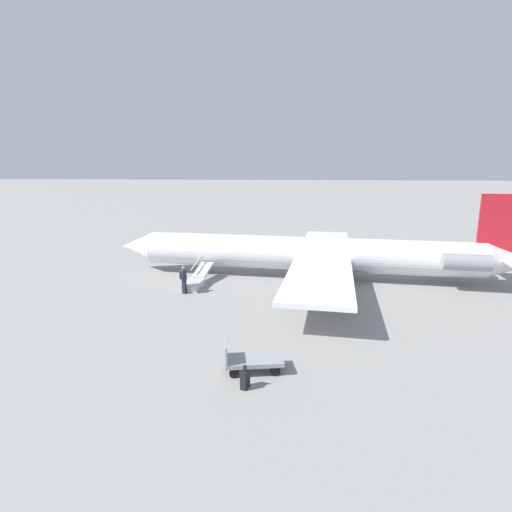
{
  "coord_description": "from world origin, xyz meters",
  "views": [
    {
      "loc": [
        -0.1,
        27.67,
        7.5
      ],
      "look_at": [
        3.52,
        0.52,
        1.61
      ],
      "focal_mm": 28.0,
      "sensor_mm": 36.0,
      "label": 1
    }
  ],
  "objects": [
    {
      "name": "ground_plane",
      "position": [
        0.0,
        0.0,
        0.0
      ],
      "size": [
        600.0,
        600.0,
        0.0
      ],
      "primitive_type": "plane",
      "color": "gray"
    },
    {
      "name": "airplane_main",
      "position": [
        -0.86,
        0.06,
        1.81
      ],
      "size": [
        28.8,
        21.96,
        6.07
      ],
      "rotation": [
        0.0,
        0.0,
        -0.07
      ],
      "color": "silver",
      "rests_on": "ground"
    },
    {
      "name": "boarding_stairs",
      "position": [
        7.18,
        3.22,
        0.36
      ],
      "size": [
        1.27,
        4.07,
        1.57
      ],
      "rotation": [
        0.0,
        0.0,
        -1.64
      ],
      "color": "#B2B2B7",
      "rests_on": "ground"
    },
    {
      "name": "passenger",
      "position": [
        7.48,
        4.67,
        1.0
      ],
      "size": [
        0.36,
        0.55,
        1.74
      ],
      "rotation": [
        0.0,
        0.0,
        -1.64
      ],
      "color": "#23232D",
      "rests_on": "ground"
    },
    {
      "name": "luggage_cart",
      "position": [
        1.95,
        13.86,
        0.46
      ],
      "size": [
        2.4,
        1.58,
        1.22
      ],
      "rotation": [
        0.0,
        0.0,
        0.23
      ],
      "color": "gray",
      "rests_on": "ground"
    },
    {
      "name": "suitcase",
      "position": [
        1.96,
        15.09,
        0.33
      ],
      "size": [
        0.32,
        0.41,
        0.88
      ],
      "rotation": [
        0.0,
        0.0,
        1.24
      ],
      "color": "black",
      "rests_on": "ground"
    }
  ]
}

